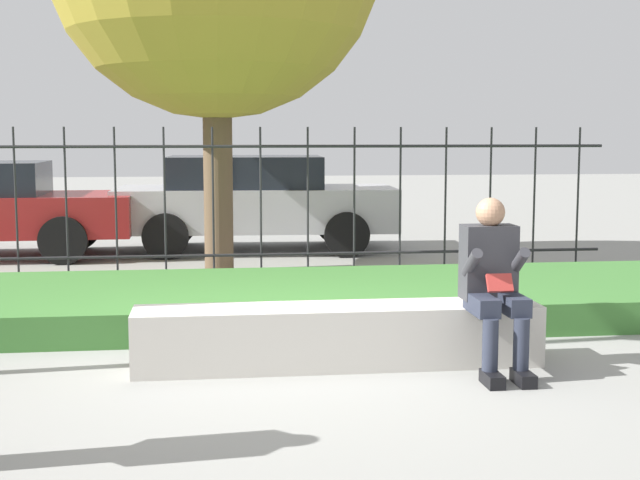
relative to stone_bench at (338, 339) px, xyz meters
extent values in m
plane|color=gray|center=(-0.36, 0.00, -0.20)|extent=(60.00, 60.00, 0.00)
cube|color=beige|center=(0.00, 0.00, 0.03)|extent=(2.99, 0.49, 0.45)
cube|color=#9B978F|center=(0.00, 0.00, -0.16)|extent=(2.87, 0.45, 0.08)
cube|color=black|center=(0.96, -0.65, -0.16)|extent=(0.11, 0.26, 0.09)
cylinder|color=#282D3D|center=(0.96, -0.59, 0.07)|extent=(0.11, 0.11, 0.36)
cube|color=#282D3D|center=(0.96, -0.38, 0.31)|extent=(0.15, 0.42, 0.13)
cube|color=black|center=(1.18, -0.65, -0.16)|extent=(0.11, 0.26, 0.09)
cylinder|color=#282D3D|center=(1.18, -0.59, 0.07)|extent=(0.11, 0.11, 0.36)
cube|color=#282D3D|center=(1.18, -0.38, 0.31)|extent=(0.15, 0.42, 0.13)
cube|color=#333338|center=(1.07, -0.17, 0.58)|extent=(0.38, 0.24, 0.54)
sphere|color=tan|center=(1.07, -0.19, 0.94)|extent=(0.21, 0.21, 0.21)
cylinder|color=#333338|center=(0.90, -0.33, 0.60)|extent=(0.08, 0.29, 0.24)
cylinder|color=#333338|center=(1.25, -0.33, 0.60)|extent=(0.08, 0.29, 0.24)
cube|color=#B2332D|center=(1.07, -0.43, 0.47)|extent=(0.18, 0.09, 0.13)
cube|color=#3D7533|center=(-0.36, 1.89, -0.06)|extent=(9.93, 2.39, 0.28)
cylinder|color=#232326|center=(-0.36, 3.56, 0.16)|extent=(7.93, 0.03, 0.03)
cylinder|color=#232326|center=(-0.36, 3.56, 1.37)|extent=(7.93, 0.03, 0.03)
cylinder|color=#232326|center=(-3.00, 3.56, 0.69)|extent=(0.02, 0.02, 1.78)
cylinder|color=#232326|center=(-2.48, 3.56, 0.69)|extent=(0.02, 0.02, 1.78)
cylinder|color=#232326|center=(-1.95, 3.56, 0.69)|extent=(0.02, 0.02, 1.78)
cylinder|color=#232326|center=(-1.42, 3.56, 0.69)|extent=(0.02, 0.02, 1.78)
cylinder|color=#232326|center=(-0.89, 3.56, 0.69)|extent=(0.02, 0.02, 1.78)
cylinder|color=#232326|center=(-0.36, 3.56, 0.69)|extent=(0.02, 0.02, 1.78)
cylinder|color=#232326|center=(0.17, 3.56, 0.69)|extent=(0.02, 0.02, 1.78)
cylinder|color=#232326|center=(0.70, 3.56, 0.69)|extent=(0.02, 0.02, 1.78)
cylinder|color=#232326|center=(1.23, 3.56, 0.69)|extent=(0.02, 0.02, 1.78)
cylinder|color=#232326|center=(1.75, 3.56, 0.69)|extent=(0.02, 0.02, 1.78)
cylinder|color=#232326|center=(2.28, 3.56, 0.69)|extent=(0.02, 0.02, 1.78)
cylinder|color=#232326|center=(2.81, 3.56, 0.69)|extent=(0.02, 0.02, 1.78)
cylinder|color=#232326|center=(3.34, 3.56, 0.69)|extent=(0.02, 0.02, 1.78)
cylinder|color=black|center=(-2.84, 5.56, 0.12)|extent=(0.64, 0.21, 0.64)
cylinder|color=black|center=(-2.87, 7.19, 0.12)|extent=(0.64, 0.21, 0.64)
cube|color=#B7B7BC|center=(-0.25, 6.66, 0.42)|extent=(4.09, 1.87, 0.61)
cube|color=black|center=(-0.41, 6.67, 0.96)|extent=(2.28, 1.58, 0.45)
cylinder|color=black|center=(0.96, 5.78, 0.12)|extent=(0.64, 0.23, 0.63)
cylinder|color=black|center=(1.04, 7.42, 0.12)|extent=(0.64, 0.23, 0.63)
cylinder|color=black|center=(-1.53, 5.90, 0.12)|extent=(0.64, 0.23, 0.63)
cylinder|color=black|center=(-1.45, 7.54, 0.12)|extent=(0.64, 0.23, 0.63)
cylinder|color=brown|center=(-0.82, 4.69, 1.20)|extent=(0.36, 0.36, 2.80)
camera|label=1|loc=(-0.93, -6.36, 1.50)|focal=50.00mm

